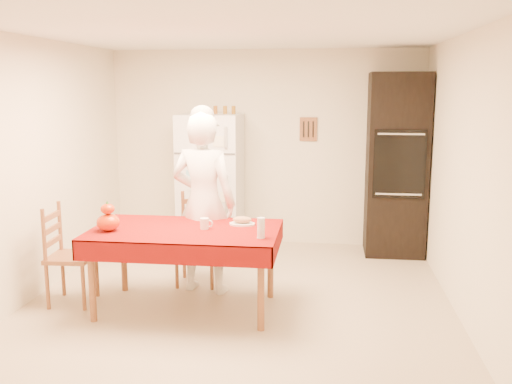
% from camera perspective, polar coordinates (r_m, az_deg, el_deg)
% --- Properties ---
extents(floor, '(4.50, 4.50, 0.00)m').
position_cam_1_polar(floor, '(5.52, -1.74, -11.11)').
color(floor, '#BFAB8A').
rests_on(floor, ground).
extents(room_shell, '(4.02, 4.52, 2.51)m').
position_cam_1_polar(room_shell, '(5.15, -1.83, 5.94)').
color(room_shell, beige).
rests_on(room_shell, ground).
extents(refrigerator, '(0.75, 0.74, 1.70)m').
position_cam_1_polar(refrigerator, '(7.19, -4.53, 1.00)').
color(refrigerator, white).
rests_on(refrigerator, floor).
extents(oven_cabinet, '(0.70, 0.62, 2.20)m').
position_cam_1_polar(oven_cabinet, '(7.10, 13.86, 2.64)').
color(oven_cabinet, black).
rests_on(oven_cabinet, floor).
extents(dining_table, '(1.70, 1.00, 0.76)m').
position_cam_1_polar(dining_table, '(5.23, -7.09, -4.41)').
color(dining_table, brown).
rests_on(dining_table, floor).
extents(chair_far, '(0.43, 0.41, 0.95)m').
position_cam_1_polar(chair_far, '(6.00, -5.80, -4.28)').
color(chair_far, brown).
rests_on(chair_far, floor).
extents(chair_left, '(0.42, 0.44, 0.95)m').
position_cam_1_polar(chair_left, '(5.68, -18.61, -5.62)').
color(chair_left, brown).
rests_on(chair_left, floor).
extents(seated_woman, '(0.72, 0.54, 1.80)m').
position_cam_1_polar(seated_woman, '(5.64, -5.25, -1.12)').
color(seated_woman, white).
rests_on(seated_woman, floor).
extents(coffee_mug, '(0.08, 0.08, 0.10)m').
position_cam_1_polar(coffee_mug, '(5.18, -5.17, -3.16)').
color(coffee_mug, white).
rests_on(coffee_mug, dining_table).
extents(pumpkin_lower, '(0.21, 0.21, 0.15)m').
position_cam_1_polar(pumpkin_lower, '(5.25, -14.56, -2.96)').
color(pumpkin_lower, '#CB4D04').
rests_on(pumpkin_lower, dining_table).
extents(pumpkin_upper, '(0.12, 0.12, 0.09)m').
position_cam_1_polar(pumpkin_upper, '(5.23, -14.63, -1.65)').
color(pumpkin_upper, '#D84405').
rests_on(pumpkin_upper, pumpkin_lower).
extents(wine_glass, '(0.07, 0.07, 0.18)m').
position_cam_1_polar(wine_glass, '(4.85, 0.51, -3.60)').
color(wine_glass, white).
rests_on(wine_glass, dining_table).
extents(bread_plate, '(0.24, 0.24, 0.02)m').
position_cam_1_polar(bread_plate, '(5.32, -1.39, -3.21)').
color(bread_plate, white).
rests_on(bread_plate, dining_table).
extents(bread_loaf, '(0.18, 0.10, 0.06)m').
position_cam_1_polar(bread_loaf, '(5.31, -1.39, -2.79)').
color(bread_loaf, '#9E724E').
rests_on(bread_loaf, bread_plate).
extents(spice_jar_left, '(0.05, 0.05, 0.10)m').
position_cam_1_polar(spice_jar_left, '(7.14, -4.08, 8.20)').
color(spice_jar_left, '#93551A').
rests_on(spice_jar_left, refrigerator).
extents(spice_jar_mid, '(0.05, 0.05, 0.10)m').
position_cam_1_polar(spice_jar_mid, '(7.12, -3.11, 8.20)').
color(spice_jar_mid, '#8F5F1A').
rests_on(spice_jar_mid, refrigerator).
extents(spice_jar_right, '(0.05, 0.05, 0.10)m').
position_cam_1_polar(spice_jar_right, '(7.10, -2.26, 8.20)').
color(spice_jar_right, brown).
rests_on(spice_jar_right, refrigerator).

